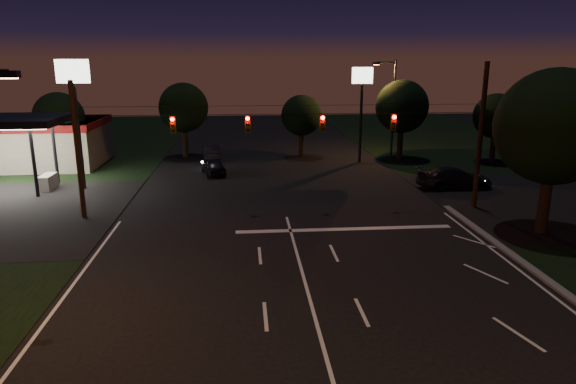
{
  "coord_description": "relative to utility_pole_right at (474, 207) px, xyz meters",
  "views": [
    {
      "loc": [
        -2.45,
        -15.07,
        9.2
      ],
      "look_at": [
        -0.4,
        8.47,
        3.0
      ],
      "focal_mm": 32.0,
      "sensor_mm": 36.0,
      "label": 1
    }
  ],
  "objects": [
    {
      "name": "pole_sign_left_near",
      "position": [
        -26.0,
        7.0,
        6.98
      ],
      "size": [
        2.2,
        0.3,
        9.1
      ],
      "color": "black",
      "rests_on": "ground"
    },
    {
      "name": "pole_sign_right",
      "position": [
        -4.0,
        15.0,
        6.24
      ],
      "size": [
        1.8,
        0.3,
        8.4
      ],
      "color": "black",
      "rests_on": "ground"
    },
    {
      "name": "tree_far_a",
      "position": [
        -29.98,
        15.12,
        4.26
      ],
      "size": [
        4.2,
        4.2,
        6.42
      ],
      "color": "black",
      "rests_on": "ground"
    },
    {
      "name": "street_light_right_far",
      "position": [
        -0.76,
        17.0,
        5.24
      ],
      "size": [
        2.2,
        0.35,
        9.0
      ],
      "color": "black",
      "rests_on": "ground"
    },
    {
      "name": "utility_pole_right",
      "position": [
        0.0,
        0.0,
        0.0
      ],
      "size": [
        0.3,
        0.3,
        9.0
      ],
      "primitive_type": "cylinder",
      "color": "black",
      "rests_on": "ground"
    },
    {
      "name": "utility_pole_left",
      "position": [
        -24.0,
        0.0,
        0.0
      ],
      "size": [
        0.28,
        0.28,
        8.0
      ],
      "primitive_type": "cylinder",
      "color": "black",
      "rests_on": "ground"
    },
    {
      "name": "tree_far_e",
      "position": [
        8.02,
        14.11,
        4.11
      ],
      "size": [
        4.0,
        4.0,
        6.18
      ],
      "color": "black",
      "rests_on": "ground"
    },
    {
      "name": "signal_span",
      "position": [
        -12.0,
        -0.04,
        5.5
      ],
      "size": [
        24.0,
        0.4,
        1.56
      ],
      "color": "black",
      "rests_on": "ground"
    },
    {
      "name": "car_oncoming_a",
      "position": [
        -16.92,
        10.96,
        0.64
      ],
      "size": [
        2.38,
        4.04,
        1.29
      ],
      "primitive_type": "imported",
      "rotation": [
        0.0,
        0.0,
        3.38
      ],
      "color": "black",
      "rests_on": "ground"
    },
    {
      "name": "gas_station",
      "position": [
        -33.86,
        15.39,
        2.38
      ],
      "size": [
        14.2,
        16.1,
        5.25
      ],
      "color": "gray",
      "rests_on": "ground"
    },
    {
      "name": "tree_far_d",
      "position": [
        0.02,
        16.13,
        4.83
      ],
      "size": [
        4.8,
        4.8,
        7.3
      ],
      "color": "black",
      "rests_on": "ground"
    },
    {
      "name": "car_oncoming_b",
      "position": [
        -17.54,
        17.71,
        0.72
      ],
      "size": [
        2.0,
        4.49,
        1.43
      ],
      "primitive_type": "imported",
      "rotation": [
        0.0,
        0.0,
        3.26
      ],
      "color": "black",
      "rests_on": "ground"
    },
    {
      "name": "tree_far_c",
      "position": [
        -8.98,
        18.1,
        3.9
      ],
      "size": [
        3.8,
        3.8,
        5.86
      ],
      "color": "black",
      "rests_on": "ground"
    },
    {
      "name": "tree_far_b",
      "position": [
        -19.98,
        19.13,
        4.61
      ],
      "size": [
        4.6,
        4.6,
        6.98
      ],
      "color": "black",
      "rests_on": "ground"
    },
    {
      "name": "ground",
      "position": [
        -12.0,
        -15.0,
        0.0
      ],
      "size": [
        140.0,
        140.0,
        0.0
      ],
      "primitive_type": "plane",
      "color": "black",
      "rests_on": "ground"
    },
    {
      "name": "tree_right_near",
      "position": [
        1.53,
        -4.83,
        5.68
      ],
      "size": [
        6.0,
        6.0,
        8.76
      ],
      "color": "black",
      "rests_on": "ground"
    },
    {
      "name": "stop_bar",
      "position": [
        -9.0,
        -3.5,
        0.01
      ],
      "size": [
        12.0,
        0.5,
        0.01
      ],
      "primitive_type": "cube",
      "color": "silver",
      "rests_on": "ground"
    },
    {
      "name": "car_cross",
      "position": [
        0.68,
        4.84,
        0.78
      ],
      "size": [
        5.4,
        2.22,
        1.56
      ],
      "primitive_type": "imported",
      "rotation": [
        0.0,
        0.0,
        1.58
      ],
      "color": "black",
      "rests_on": "ground"
    }
  ]
}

